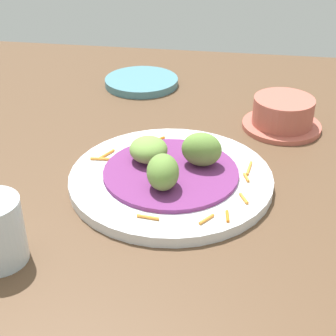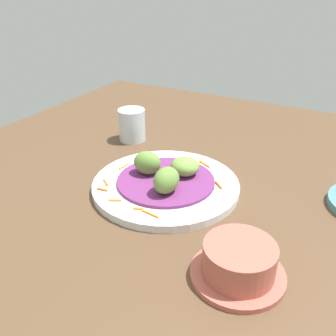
{
  "view_description": "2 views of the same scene",
  "coord_description": "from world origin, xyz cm",
  "px_view_note": "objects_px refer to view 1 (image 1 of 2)",
  "views": [
    {
      "loc": [
        -59.6,
        -13.34,
        39.28
      ],
      "look_at": [
        -3.74,
        -4.54,
        5.28
      ],
      "focal_mm": 54.16,
      "sensor_mm": 36.0,
      "label": 1
    },
    {
      "loc": [
        27.04,
        -57.62,
        38.65
      ],
      "look_at": [
        -2.56,
        -3.23,
        5.63
      ],
      "focal_mm": 40.01,
      "sensor_mm": 36.0,
      "label": 2
    }
  ],
  "objects_px": {
    "guac_scoop_center": "(149,149)",
    "side_plate_small": "(142,82)",
    "main_plate": "(171,179)",
    "guac_scoop_left": "(201,151)",
    "guac_scoop_right": "(163,172)",
    "terracotta_bowl": "(283,115)"
  },
  "relations": [
    {
      "from": "guac_scoop_center",
      "to": "side_plate_small",
      "type": "xyz_separation_m",
      "value": [
        0.32,
        0.08,
        -0.03
      ]
    },
    {
      "from": "main_plate",
      "to": "guac_scoop_left",
      "type": "relative_size",
      "value": 5.03
    },
    {
      "from": "guac_scoop_right",
      "to": "terracotta_bowl",
      "type": "bearing_deg",
      "value": -33.68
    },
    {
      "from": "side_plate_small",
      "to": "guac_scoop_left",
      "type": "bearing_deg",
      "value": -155.43
    },
    {
      "from": "guac_scoop_right",
      "to": "guac_scoop_center",
      "type": "bearing_deg",
      "value": 24.76
    },
    {
      "from": "main_plate",
      "to": "side_plate_small",
      "type": "bearing_deg",
      "value": 17.85
    },
    {
      "from": "terracotta_bowl",
      "to": "guac_scoop_center",
      "type": "bearing_deg",
      "value": 132.13
    },
    {
      "from": "guac_scoop_right",
      "to": "side_plate_small",
      "type": "bearing_deg",
      "value": 15.47
    },
    {
      "from": "main_plate",
      "to": "guac_scoop_right",
      "type": "height_order",
      "value": "guac_scoop_right"
    },
    {
      "from": "guac_scoop_center",
      "to": "side_plate_small",
      "type": "distance_m",
      "value": 0.33
    },
    {
      "from": "side_plate_small",
      "to": "terracotta_bowl",
      "type": "xyz_separation_m",
      "value": [
        -0.15,
        -0.26,
        0.02
      ]
    },
    {
      "from": "guac_scoop_center",
      "to": "terracotta_bowl",
      "type": "xyz_separation_m",
      "value": [
        0.17,
        -0.19,
        -0.01
      ]
    },
    {
      "from": "guac_scoop_center",
      "to": "guac_scoop_right",
      "type": "bearing_deg",
      "value": -155.24
    },
    {
      "from": "guac_scoop_center",
      "to": "terracotta_bowl",
      "type": "relative_size",
      "value": 0.42
    },
    {
      "from": "side_plate_small",
      "to": "terracotta_bowl",
      "type": "distance_m",
      "value": 0.3
    },
    {
      "from": "terracotta_bowl",
      "to": "side_plate_small",
      "type": "bearing_deg",
      "value": 60.71
    },
    {
      "from": "guac_scoop_right",
      "to": "terracotta_bowl",
      "type": "xyz_separation_m",
      "value": [
        0.24,
        -0.16,
        -0.02
      ]
    },
    {
      "from": "guac_scoop_left",
      "to": "side_plate_small",
      "type": "bearing_deg",
      "value": 24.57
    },
    {
      "from": "guac_scoop_left",
      "to": "guac_scoop_center",
      "type": "distance_m",
      "value": 0.07
    },
    {
      "from": "guac_scoop_left",
      "to": "guac_scoop_right",
      "type": "xyz_separation_m",
      "value": [
        -0.06,
        0.04,
        -0.0
      ]
    },
    {
      "from": "main_plate",
      "to": "guac_scoop_right",
      "type": "bearing_deg",
      "value": 174.76
    },
    {
      "from": "guac_scoop_left",
      "to": "guac_scoop_center",
      "type": "bearing_deg",
      "value": 84.76
    }
  ]
}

